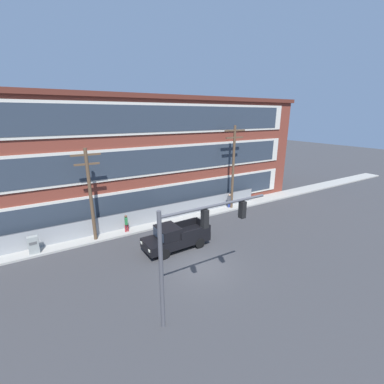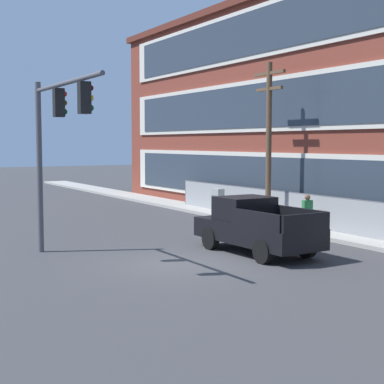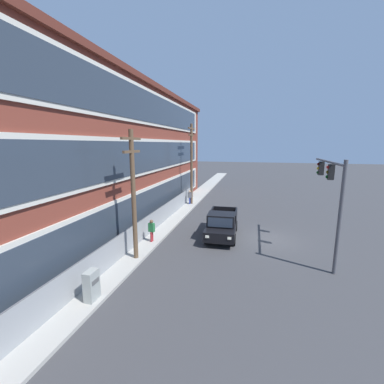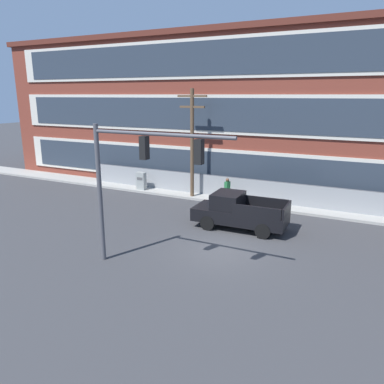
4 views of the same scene
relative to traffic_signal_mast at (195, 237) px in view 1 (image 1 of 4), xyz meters
The scene contains 11 objects.
ground_plane 5.93m from the traffic_signal_mast, 51.95° to the left, with size 160.00×160.00×0.00m, color #38383A.
sidewalk_building_side 12.45m from the traffic_signal_mast, 77.56° to the left, with size 80.00×2.09×0.16m, color #9E9B93.
brick_mill_building 17.41m from the traffic_signal_mast, 90.53° to the left, with size 43.28×10.30×11.59m.
chain_link_fence 12.28m from the traffic_signal_mast, 82.87° to the left, with size 26.97×0.06×1.63m.
traffic_signal_mast is the anchor object (origin of this frame).
pickup_truck_black 7.59m from the traffic_signal_mast, 71.29° to the left, with size 5.16×2.25×1.95m.
utility_pole_near_corner 11.22m from the traffic_signal_mast, 104.46° to the left, with size 2.13×0.26×7.52m.
utility_pole_midblock 15.87m from the traffic_signal_mast, 43.91° to the left, with size 2.52×0.26×8.85m.
electrical_cabinet 13.41m from the traffic_signal_mast, 123.10° to the left, with size 0.68×0.42×1.48m.
pedestrian_near_cabinet 16.19m from the traffic_signal_mast, 44.77° to the left, with size 0.41×0.47×1.69m.
pedestrian_by_fence 11.43m from the traffic_signal_mast, 91.01° to the left, with size 0.32×0.44×1.69m.
Camera 1 is at (-8.31, -12.57, 9.84)m, focal length 24.00 mm.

